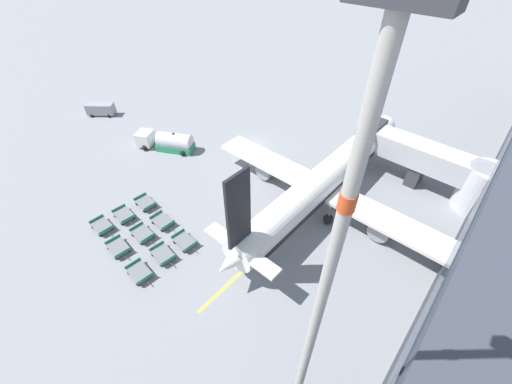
{
  "coord_description": "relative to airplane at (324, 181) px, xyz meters",
  "views": [
    {
      "loc": [
        28.02,
        -32.05,
        27.71
      ],
      "look_at": [
        8.42,
        -9.4,
        1.19
      ],
      "focal_mm": 22.0,
      "sensor_mm": 36.0,
      "label": 1
    }
  ],
  "objects": [
    {
      "name": "ground_plane",
      "position": [
        -14.94,
        4.29,
        -3.42
      ],
      "size": [
        500.0,
        500.0,
        0.0
      ],
      "primitive_type": "plane",
      "color": "gray"
    },
    {
      "name": "apron_light_mast",
      "position": [
        10.84,
        -21.27,
        12.71
      ],
      "size": [
        2.0,
        0.7,
        27.48
      ],
      "color": "#ADA89E",
      "rests_on": "ground_plane"
    },
    {
      "name": "baggage_dolly_row_mid_b_col_b",
      "position": [
        -12.06,
        -15.73,
        -2.94
      ],
      "size": [
        3.34,
        1.91,
        0.92
      ],
      "color": "slate",
      "rests_on": "ground_plane"
    },
    {
      "name": "airplane",
      "position": [
        0.0,
        0.0,
        0.0
      ],
      "size": [
        30.88,
        36.03,
        13.2
      ],
      "color": "white",
      "rests_on": "ground_plane"
    },
    {
      "name": "baggage_dolly_row_near_col_c",
      "position": [
        -7.99,
        -21.58,
        -2.94
      ],
      "size": [
        3.38,
        2.01,
        0.92
      ],
      "color": "slate",
      "rests_on": "ground_plane"
    },
    {
      "name": "baggage_dolly_row_near_col_a",
      "position": [
        -16.79,
        -20.81,
        -2.94
      ],
      "size": [
        3.35,
        1.93,
        0.92
      ],
      "color": "slate",
      "rests_on": "ground_plane"
    },
    {
      "name": "baggage_dolly_row_mid_b_col_c",
      "position": [
        -7.68,
        -15.95,
        -2.94
      ],
      "size": [
        3.37,
        1.99,
        0.92
      ],
      "color": "slate",
      "rests_on": "ground_plane"
    },
    {
      "name": "fuel_tanker_primary",
      "position": [
        -24.39,
        -5.2,
        -2.14
      ],
      "size": [
        9.03,
        6.34,
        3.06
      ],
      "color": "white",
      "rests_on": "ground_plane"
    },
    {
      "name": "stand_guidance_stripe",
      "position": [
        -0.34,
        -7.44,
        -3.42
      ],
      "size": [
        0.45,
        25.94,
        0.01
      ],
      "color": "yellow",
      "rests_on": "ground_plane"
    },
    {
      "name": "service_van",
      "position": [
        -42.94,
        -6.4,
        -2.24
      ],
      "size": [
        4.88,
        4.46,
        2.17
      ],
      "color": "gray",
      "rests_on": "ground_plane"
    },
    {
      "name": "baggage_dolly_row_mid_a_col_c",
      "position": [
        -8.03,
        -18.64,
        -2.94
      ],
      "size": [
        3.4,
        2.06,
        0.92
      ],
      "color": "slate",
      "rests_on": "ground_plane"
    },
    {
      "name": "baggage_dolly_row_mid_a_col_a",
      "position": [
        -16.43,
        -18.15,
        -2.94
      ],
      "size": [
        3.38,
        2.01,
        0.92
      ],
      "color": "slate",
      "rests_on": "ground_plane"
    },
    {
      "name": "baggage_dolly_row_mid_b_col_a",
      "position": [
        -16.29,
        -15.2,
        -2.94
      ],
      "size": [
        3.37,
        1.99,
        0.92
      ],
      "color": "slate",
      "rests_on": "ground_plane"
    },
    {
      "name": "jet_bridge",
      "position": [
        9.76,
        11.66,
        0.26
      ],
      "size": [
        18.73,
        5.28,
        6.21
      ],
      "color": "silver",
      "rests_on": "ground_plane"
    },
    {
      "name": "baggage_dolly_row_near_col_b",
      "position": [
        -12.49,
        -21.27,
        -2.94
      ],
      "size": [
        3.39,
        2.03,
        0.92
      ],
      "color": "slate",
      "rests_on": "ground_plane"
    },
    {
      "name": "baggage_dolly_row_mid_a_col_b",
      "position": [
        -12.17,
        -18.39,
        -2.94
      ],
      "size": [
        3.35,
        1.94,
        0.92
      ],
      "color": "slate",
      "rests_on": "ground_plane"
    }
  ]
}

